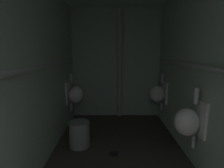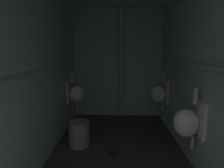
{
  "view_description": "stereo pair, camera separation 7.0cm",
  "coord_description": "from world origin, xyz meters",
  "px_view_note": "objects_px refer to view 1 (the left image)",
  "views": [
    {
      "loc": [
        -0.09,
        -0.05,
        1.46
      ],
      "look_at": [
        -0.09,
        2.76,
        0.97
      ],
      "focal_mm": 29.11,
      "sensor_mm": 36.0,
      "label": 1
    },
    {
      "loc": [
        -0.02,
        -0.05,
        1.46
      ],
      "look_at": [
        -0.09,
        2.76,
        0.97
      ],
      "focal_mm": 29.11,
      "sensor_mm": 36.0,
      "label": 2
    }
  ],
  "objects_px": {
    "urinal_right_far": "(158,94)",
    "standpipe_back_wall": "(119,64)",
    "waste_bin": "(79,134)",
    "urinal_left_mid": "(75,94)",
    "urinal_right_mid": "(188,121)",
    "floor_drain": "(114,154)"
  },
  "relations": [
    {
      "from": "urinal_right_far",
      "to": "floor_drain",
      "type": "bearing_deg",
      "value": -128.63
    },
    {
      "from": "urinal_right_far",
      "to": "waste_bin",
      "type": "xyz_separation_m",
      "value": [
        -1.43,
        -0.89,
        -0.44
      ]
    },
    {
      "from": "urinal_left_mid",
      "to": "waste_bin",
      "type": "relative_size",
      "value": 1.9
    },
    {
      "from": "waste_bin",
      "to": "urinal_left_mid",
      "type": "bearing_deg",
      "value": 105.03
    },
    {
      "from": "urinal_left_mid",
      "to": "waste_bin",
      "type": "xyz_separation_m",
      "value": [
        0.23,
        -0.85,
        -0.44
      ]
    },
    {
      "from": "standpipe_back_wall",
      "to": "floor_drain",
      "type": "height_order",
      "value": "standpipe_back_wall"
    },
    {
      "from": "urinal_right_far",
      "to": "standpipe_back_wall",
      "type": "bearing_deg",
      "value": 149.46
    },
    {
      "from": "urinal_right_mid",
      "to": "urinal_right_far",
      "type": "relative_size",
      "value": 1.0
    },
    {
      "from": "urinal_right_mid",
      "to": "urinal_right_far",
      "type": "bearing_deg",
      "value": 90.0
    },
    {
      "from": "urinal_left_mid",
      "to": "urinal_right_mid",
      "type": "distance_m",
      "value": 2.19
    },
    {
      "from": "urinal_left_mid",
      "to": "urinal_right_mid",
      "type": "xyz_separation_m",
      "value": [
        1.66,
        -1.43,
        0.0
      ]
    },
    {
      "from": "waste_bin",
      "to": "floor_drain",
      "type": "bearing_deg",
      "value": -23.13
    },
    {
      "from": "floor_drain",
      "to": "urinal_right_mid",
      "type": "bearing_deg",
      "value": -21.49
    },
    {
      "from": "urinal_right_mid",
      "to": "waste_bin",
      "type": "relative_size",
      "value": 1.9
    },
    {
      "from": "urinal_right_mid",
      "to": "waste_bin",
      "type": "distance_m",
      "value": 1.61
    },
    {
      "from": "floor_drain",
      "to": "waste_bin",
      "type": "bearing_deg",
      "value": 156.87
    },
    {
      "from": "standpipe_back_wall",
      "to": "waste_bin",
      "type": "xyz_separation_m",
      "value": [
        -0.67,
        -1.34,
        -1.0
      ]
    },
    {
      "from": "urinal_right_mid",
      "to": "floor_drain",
      "type": "bearing_deg",
      "value": 158.51
    },
    {
      "from": "standpipe_back_wall",
      "to": "waste_bin",
      "type": "bearing_deg",
      "value": -116.72
    },
    {
      "from": "urinal_left_mid",
      "to": "standpipe_back_wall",
      "type": "xyz_separation_m",
      "value": [
        0.9,
        0.49,
        0.56
      ]
    },
    {
      "from": "standpipe_back_wall",
      "to": "floor_drain",
      "type": "distance_m",
      "value": 1.98
    },
    {
      "from": "standpipe_back_wall",
      "to": "waste_bin",
      "type": "relative_size",
      "value": 5.91
    }
  ]
}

